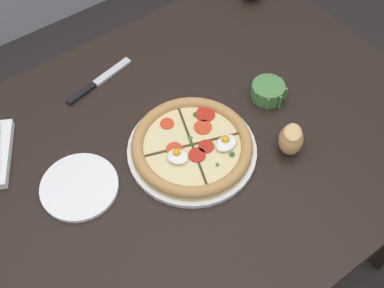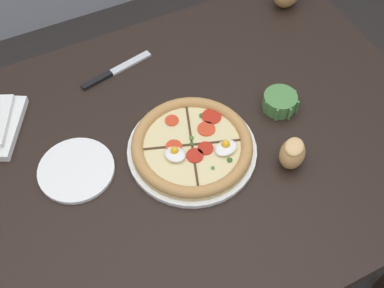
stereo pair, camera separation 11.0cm
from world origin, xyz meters
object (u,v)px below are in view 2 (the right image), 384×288
at_px(dining_table, 173,172).
at_px(side_saucer, 76,170).
at_px(bread_piece_far, 293,153).
at_px(knife_main, 116,71).
at_px(pizza, 192,147).
at_px(ramekin_bowl, 281,102).

bearing_deg(dining_table, side_saucer, 168.88).
relative_size(dining_table, bread_piece_far, 13.85).
bearing_deg(side_saucer, knife_main, 52.60).
relative_size(pizza, ramekin_bowl, 3.39).
bearing_deg(knife_main, side_saucer, -139.18).
xyz_separation_m(dining_table, ramekin_bowl, (0.29, -0.00, 0.12)).
relative_size(dining_table, side_saucer, 7.52).
height_order(ramekin_bowl, knife_main, ramekin_bowl).
distance_m(dining_table, bread_piece_far, 0.31).
bearing_deg(dining_table, pizza, -31.88).
distance_m(pizza, ramekin_bowl, 0.25).
height_order(pizza, ramekin_bowl, pizza).
bearing_deg(dining_table, knife_main, 95.13).
bearing_deg(bread_piece_far, knife_main, 119.97).
xyz_separation_m(ramekin_bowl, bread_piece_far, (-0.06, -0.15, 0.01)).
height_order(dining_table, pizza, pizza).
distance_m(dining_table, side_saucer, 0.25).
height_order(knife_main, side_saucer, same).
bearing_deg(pizza, bread_piece_far, -33.39).
xyz_separation_m(bread_piece_far, knife_main, (-0.26, 0.45, -0.03)).
height_order(dining_table, knife_main, knife_main).
bearing_deg(bread_piece_far, pizza, 146.61).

